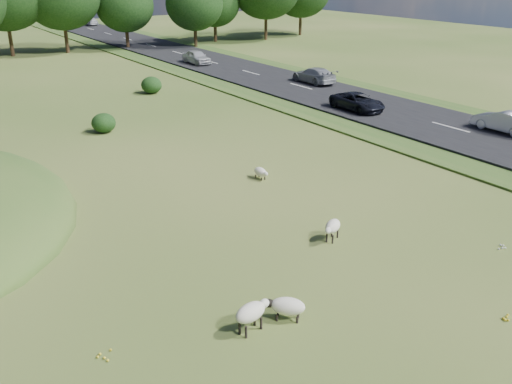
# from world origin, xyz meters

# --- Properties ---
(ground) EXTENTS (160.00, 160.00, 0.00)m
(ground) POSITION_xyz_m (0.00, 20.00, 0.00)
(ground) COLOR #35581B
(ground) RESTS_ON ground
(road) EXTENTS (8.00, 150.00, 0.25)m
(road) POSITION_xyz_m (20.00, 30.00, 0.12)
(road) COLOR black
(road) RESTS_ON ground
(shrubs) EXTENTS (21.89, 13.04, 1.41)m
(shrubs) POSITION_xyz_m (-1.00, 27.82, 0.69)
(shrubs) COLOR black
(shrubs) RESTS_ON ground
(sheep_0) EXTENTS (0.48, 1.04, 0.60)m
(sheep_0) POSITION_xyz_m (4.56, 7.42, 0.38)
(sheep_0) COLOR beige
(sheep_0) RESTS_ON ground
(sheep_2) EXTENTS (1.23, 1.20, 0.76)m
(sheep_2) POSITION_xyz_m (-1.69, -3.25, 0.48)
(sheep_2) COLOR beige
(sheep_2) RESTS_ON ground
(sheep_3) EXTENTS (1.37, 0.79, 0.95)m
(sheep_3) POSITION_xyz_m (-2.92, -3.16, 0.66)
(sheep_3) COLOR beige
(sheep_3) RESTS_ON ground
(sheep_4) EXTENTS (0.51, 1.04, 0.74)m
(sheep_4) POSITION_xyz_m (-7.31, 5.54, 0.52)
(sheep_4) COLOR beige
(sheep_4) RESTS_ON ground
(sheep_5) EXTENTS (1.21, 0.93, 0.85)m
(sheep_5) POSITION_xyz_m (3.04, 0.12, 0.60)
(sheep_5) COLOR beige
(sheep_5) RESTS_ON ground
(car_0) EXTENTS (1.92, 4.73, 1.37)m
(car_0) POSITION_xyz_m (21.90, 24.61, 0.94)
(car_0) COLOR #9EA1A5
(car_0) RESTS_ON road
(car_1) EXTENTS (1.74, 4.27, 1.24)m
(car_1) POSITION_xyz_m (21.90, 85.62, 0.87)
(car_1) COLOR silver
(car_1) RESTS_ON road
(car_3) EXTENTS (1.42, 4.08, 1.35)m
(car_3) POSITION_xyz_m (21.90, 5.45, 0.92)
(car_3) COLOR white
(car_3) RESTS_ON road
(car_4) EXTENTS (1.68, 4.18, 1.43)m
(car_4) POSITION_xyz_m (18.10, 39.68, 0.96)
(car_4) COLOR silver
(car_4) RESTS_ON road
(car_5) EXTENTS (2.05, 4.44, 1.23)m
(car_5) POSITION_xyz_m (18.10, 14.87, 0.87)
(car_5) COLOR black
(car_5) RESTS_ON road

